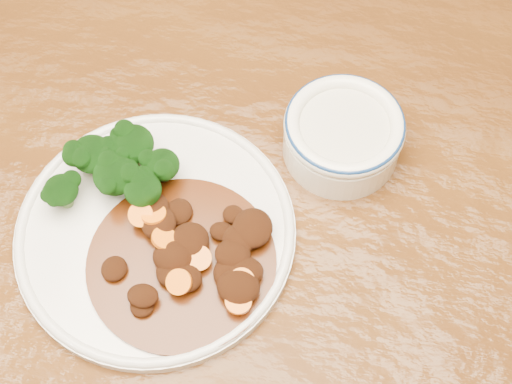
# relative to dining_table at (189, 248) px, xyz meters

# --- Properties ---
(ground) EXTENTS (4.00, 4.00, 0.00)m
(ground) POSITION_rel_dining_table_xyz_m (-0.00, 0.00, -0.67)
(ground) COLOR #442611
(ground) RESTS_ON ground
(dining_table) EXTENTS (1.51, 0.91, 0.75)m
(dining_table) POSITION_rel_dining_table_xyz_m (0.00, 0.00, 0.00)
(dining_table) COLOR #552F0F
(dining_table) RESTS_ON ground
(dinner_plate) EXTENTS (0.30, 0.30, 0.02)m
(dinner_plate) POSITION_rel_dining_table_xyz_m (-0.02, -0.03, 0.09)
(dinner_plate) COLOR silver
(dinner_plate) RESTS_ON dining_table
(broccoli_florets) EXTENTS (0.14, 0.11, 0.05)m
(broccoli_florets) POSITION_rel_dining_table_xyz_m (-0.07, 0.03, 0.12)
(broccoli_florets) COLOR #608343
(broccoli_florets) RESTS_ON dinner_plate
(mince_stew) EXTENTS (0.20, 0.20, 0.03)m
(mince_stew) POSITION_rel_dining_table_xyz_m (0.03, -0.05, 0.10)
(mince_stew) COLOR #4B2108
(mince_stew) RESTS_ON dinner_plate
(dip_bowl) EXTENTS (0.13, 0.13, 0.06)m
(dip_bowl) POSITION_rel_dining_table_xyz_m (0.16, 0.11, 0.11)
(dip_bowl) COLOR white
(dip_bowl) RESTS_ON dining_table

